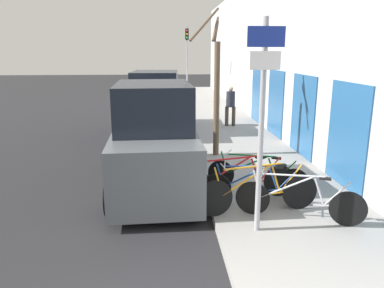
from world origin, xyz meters
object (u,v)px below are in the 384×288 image
Objects in this scene: street_tree at (216,91)px; bicycle_1 at (258,192)px; pedestrian_near at (231,103)px; traffic_light at (187,54)px; bicycle_2 at (256,187)px; bicycle_0 at (299,200)px; signpost at (262,117)px; bicycle_3 at (238,181)px; parked_car_1 at (156,106)px; bicycle_4 at (257,175)px; parked_car_0 at (154,142)px.

bicycle_1 is at bearing -86.42° from street_tree.
traffic_light is at bearing -69.59° from pedestrian_near.
bicycle_2 is 8.37m from pedestrian_near.
street_tree is at bearing 33.27° from bicycle_0.
bicycle_2 is (0.07, 0.41, -0.05)m from bicycle_1.
bicycle_3 is (-0.06, 1.42, -1.61)m from signpost.
bicycle_2 is 0.47× the size of parked_car_1.
bicycle_0 is 9.12m from pedestrian_near.
bicycle_3 is 0.53× the size of parked_car_1.
street_tree is (-0.26, 4.19, 1.51)m from bicycle_1.
parked_car_1 reaches higher than bicycle_0.
bicycle_1 reaches higher than bicycle_3.
bicycle_2 is 0.52× the size of street_tree.
bicycle_4 is (0.50, 0.43, -0.03)m from bicycle_3.
bicycle_4 is 15.61m from traffic_light.
pedestrian_near is (3.01, 6.80, -0.02)m from parked_car_0.
street_tree reaches higher than parked_car_1.
bicycle_3 is 1.51× the size of pedestrian_near.
signpost is 2.15× the size of pedestrian_near.
bicycle_0 is (0.86, 0.35, -1.63)m from signpost.
parked_car_0 is at bearing 47.89° from bicycle_3.
parked_car_0 is at bearing 65.73° from bicycle_2.
street_tree reaches higher than bicycle_0.
bicycle_1 is 1.47× the size of pedestrian_near.
parked_car_0 is 3.04m from street_tree.
bicycle_4 is at bearing -80.58° from street_tree.
bicycle_0 is at bearing -68.45° from parked_car_1.
parked_car_0 is (-2.69, 2.29, 0.60)m from bicycle_0.
bicycle_1 is at bearing 82.12° from bicycle_0.
street_tree is at bearing 35.71° from bicycle_4.
bicycle_3 reaches higher than bicycle_2.
street_tree reaches higher than bicycle_1.
parked_car_1 is (-1.84, 7.28, 0.56)m from bicycle_3.
bicycle_1 is 0.42m from bicycle_2.
traffic_light is at bearing 28.45° from bicycle_4.
bicycle_0 is 0.77m from bicycle_1.
pedestrian_near is at bearing 16.89° from parked_car_1.
parked_car_1 is 1.06× the size of traffic_light.
signpost is at bearing 178.38° from bicycle_2.
traffic_light is (-1.33, 7.80, 1.92)m from pedestrian_near.
bicycle_4 is 3.48m from street_tree.
signpost is 9.57m from pedestrian_near.
bicycle_2 is 1.33× the size of pedestrian_near.
street_tree is 12.36m from traffic_light.
bicycle_3 is 7.53m from parked_car_1.
pedestrian_near is at bearing 4.91° from bicycle_2.
pedestrian_near is 8.15m from traffic_light.
signpost is at bearing -167.01° from bicycle_4.
bicycle_0 is 8.81m from parked_car_1.
bicycle_2 is at bearing -16.92° from bicycle_1.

